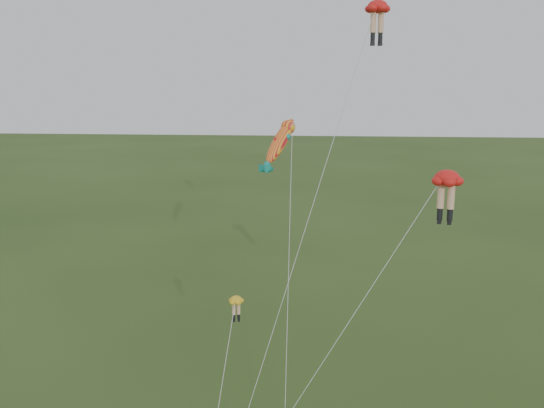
{
  "coord_description": "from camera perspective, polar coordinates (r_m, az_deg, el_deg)",
  "views": [
    {
      "loc": [
        2.87,
        -26.77,
        18.99
      ],
      "look_at": [
        0.42,
        6.0,
        11.65
      ],
      "focal_mm": 40.0,
      "sensor_mm": 36.0,
      "label": 1
    }
  ],
  "objects": [
    {
      "name": "legs_kite_red_mid",
      "position": [
        30.53,
        15.93,
        1.71
      ],
      "size": [
        9.92,
        4.2,
        14.24
      ],
      "rotation": [
        0.0,
        0.0,
        -0.28
      ],
      "color": "red",
      "rests_on": "ground"
    },
    {
      "name": "fish_kite",
      "position": [
        35.23,
        0.77,
        5.78
      ],
      "size": [
        2.46,
        10.0,
        16.41
      ],
      "rotation": [
        0.84,
        0.0,
        -0.66
      ],
      "color": "#FFAC20",
      "rests_on": "ground"
    },
    {
      "name": "legs_kite_red_high",
      "position": [
        34.0,
        9.66,
        16.87
      ],
      "size": [
        7.91,
        7.98,
        22.58
      ],
      "rotation": [
        0.0,
        0.0,
        0.23
      ],
      "color": "red",
      "rests_on": "ground"
    },
    {
      "name": "legs_kite_yellow",
      "position": [
        31.07,
        -3.59,
        -10.32
      ],
      "size": [
        1.44,
        6.14,
        7.74
      ],
      "rotation": [
        0.0,
        0.0,
        0.28
      ],
      "color": "yellow",
      "rests_on": "ground"
    }
  ]
}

